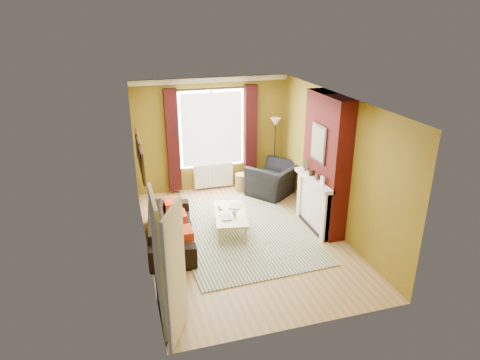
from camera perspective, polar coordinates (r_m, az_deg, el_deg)
The scene contains 12 objects.
ground at distance 8.72m, azimuth 0.47°, elevation -7.62°, with size 5.50×5.50×0.00m, color olive.
room_walls at distance 8.56m, azimuth 3.98°, elevation 1.93°, with size 3.82×5.54×2.83m.
striped_rug at distance 8.92m, azimuth 0.19°, elevation -6.82°, with size 2.70×3.65×0.02m.
sofa at distance 8.50m, azimuth -9.20°, elevation -6.34°, with size 2.16×0.84×0.63m, color black.
armchair at distance 10.57m, azimuth 4.58°, elevation 0.09°, with size 1.19×1.04×0.77m, color black.
coffee_table at distance 8.77m, azimuth -1.31°, elevation -4.67°, with size 0.84×1.35×0.42m.
wicker_stool at distance 10.82m, azimuth 0.26°, elevation -0.28°, with size 0.45×0.45×0.43m.
floor_lamp at distance 10.76m, azimuth 4.72°, elevation 6.28°, with size 0.31×0.31×1.79m.
book_a at distance 8.52m, azimuth -2.54°, elevation -5.10°, with size 0.20×0.27×0.03m, color #999999.
book_b at distance 9.05m, azimuth -1.37°, elevation -3.39°, with size 0.23×0.31×0.02m, color #999999.
mug at distance 8.63m, azimuth -0.74°, elevation -4.43°, with size 0.10×0.10×0.10m, color #999999.
tv_remote at distance 8.93m, azimuth -2.74°, elevation -3.76°, with size 0.07×0.18×0.02m.
Camera 1 is at (-2.21, -7.26, 4.29)m, focal length 32.00 mm.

